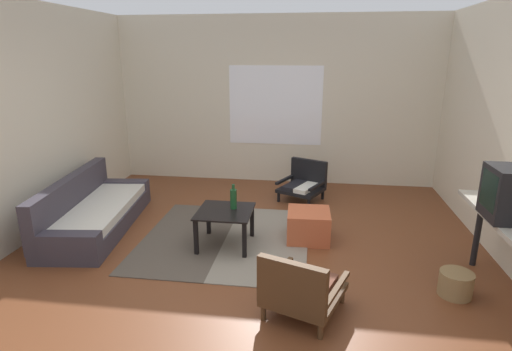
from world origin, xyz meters
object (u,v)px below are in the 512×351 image
Objects in this scene: couch at (93,212)px; armchair_striped_foreground at (301,290)px; wicker_basket at (456,284)px; clay_vase at (502,192)px; armchair_by_window at (304,183)px; coffee_table at (225,217)px; glass_bottle at (233,198)px; ottoman_orange at (308,225)px.

couch is 3.01m from armchair_striped_foreground.
clay_vase is at bearing 35.78° from wicker_basket.
wicker_basket is (1.44, -2.39, -0.14)m from armchair_by_window.
glass_bottle is at bearing 42.49° from coffee_table.
armchair_striped_foreground is 2.80× the size of glass_bottle.
wicker_basket is (4.00, -0.95, -0.09)m from couch.
couch reaches higher than wicker_basket.
clay_vase is at bearing 24.02° from armchair_striped_foreground.
glass_bottle is (-0.85, -0.22, 0.37)m from ottoman_orange.
coffee_table is at bearing -162.53° from ottoman_orange.
couch reaches higher than armchair_striped_foreground.
coffee_table is at bearing 170.59° from clay_vase.
couch is at bearing -179.12° from ottoman_orange.
armchair_by_window is (2.56, 1.44, 0.05)m from couch.
armchair_striped_foreground reaches higher than wicker_basket.
armchair_striped_foreground reaches higher than ottoman_orange.
armchair_by_window is 2.26× the size of clay_vase.
wicker_basket is (2.27, -0.70, -0.23)m from coffee_table.
ottoman_orange is at bearing -85.84° from armchair_by_window.
coffee_table is 2.18× the size of glass_bottle.
clay_vase reaches higher than ottoman_orange.
coffee_table is at bearing -116.01° from armchair_by_window.
clay_vase is (2.63, -0.44, 0.57)m from coffee_table.
armchair_by_window is 2.56× the size of wicker_basket.
coffee_table is 1.51m from armchair_striped_foreground.
coffee_table is 1.27× the size of ottoman_orange.
clay_vase reaches higher than armchair_striped_foreground.
ottoman_orange is 1.65× the size of wicker_basket.
armchair_striped_foreground is at bearing -91.33° from ottoman_orange.
coffee_table is 2.10× the size of wicker_basket.
couch is 2.66m from ottoman_orange.
armchair_striped_foreground is at bearing -155.98° from clay_vase.
clay_vase is (1.71, -0.73, 0.74)m from ottoman_orange.
armchair_by_window is at bearing 65.33° from glass_bottle.
armchair_by_window is at bearing 121.08° from wicker_basket.
coffee_table is 2.39m from wicker_basket.
clay_vase reaches higher than wicker_basket.
wicker_basket is at bearing -36.49° from ottoman_orange.
clay_vase reaches higher than coffee_table.
armchair_striped_foreground is 1.47m from wicker_basket.
armchair_striped_foreground is (2.63, -1.46, 0.05)m from couch.
glass_bottle is at bearing -114.67° from armchair_by_window.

